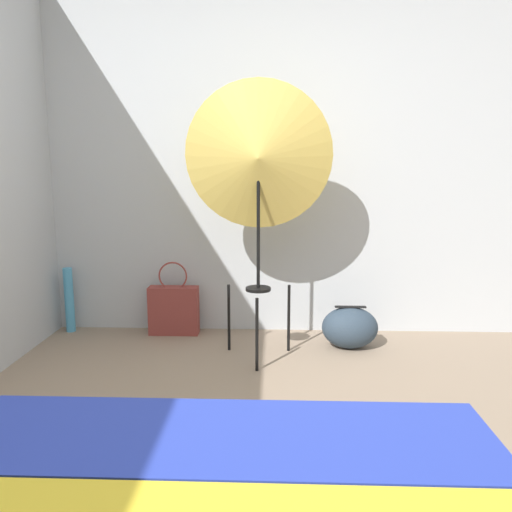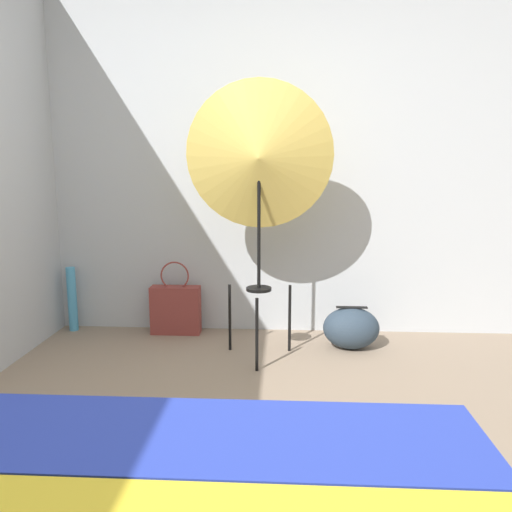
{
  "view_description": "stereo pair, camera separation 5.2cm",
  "coord_description": "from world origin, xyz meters",
  "px_view_note": "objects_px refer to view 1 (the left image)",
  "views": [
    {
      "loc": [
        0.13,
        -1.57,
        1.22
      ],
      "look_at": [
        0.02,
        1.36,
        0.71
      ],
      "focal_mm": 35.0,
      "sensor_mm": 36.0,
      "label": 1
    },
    {
      "loc": [
        0.18,
        -1.56,
        1.22
      ],
      "look_at": [
        0.02,
        1.36,
        0.71
      ],
      "focal_mm": 35.0,
      "sensor_mm": 36.0,
      "label": 2
    }
  ],
  "objects_px": {
    "photo_umbrella": "(258,158)",
    "tote_bag": "(174,309)",
    "duffel_bag": "(350,327)",
    "paper_roll": "(69,300)"
  },
  "relations": [
    {
      "from": "photo_umbrella",
      "to": "tote_bag",
      "type": "distance_m",
      "value": 1.35
    },
    {
      "from": "tote_bag",
      "to": "duffel_bag",
      "type": "distance_m",
      "value": 1.3
    },
    {
      "from": "duffel_bag",
      "to": "paper_roll",
      "type": "height_order",
      "value": "paper_roll"
    },
    {
      "from": "photo_umbrella",
      "to": "tote_bag",
      "type": "bearing_deg",
      "value": 145.62
    },
    {
      "from": "photo_umbrella",
      "to": "duffel_bag",
      "type": "relative_size",
      "value": 4.6
    },
    {
      "from": "tote_bag",
      "to": "paper_roll",
      "type": "height_order",
      "value": "tote_bag"
    },
    {
      "from": "photo_umbrella",
      "to": "paper_roll",
      "type": "height_order",
      "value": "photo_umbrella"
    },
    {
      "from": "tote_bag",
      "to": "paper_roll",
      "type": "distance_m",
      "value": 0.81
    },
    {
      "from": "photo_umbrella",
      "to": "duffel_bag",
      "type": "distance_m",
      "value": 1.32
    },
    {
      "from": "tote_bag",
      "to": "paper_roll",
      "type": "xyz_separation_m",
      "value": [
        -0.8,
        0.03,
        0.06
      ]
    }
  ]
}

